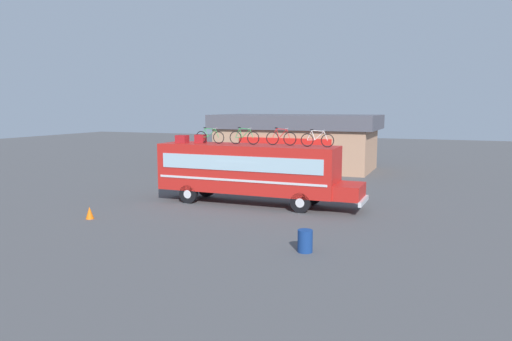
# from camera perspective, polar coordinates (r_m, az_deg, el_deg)

# --- Properties ---
(ground_plane) EXTENTS (120.00, 120.00, 0.00)m
(ground_plane) POSITION_cam_1_polar(r_m,az_deg,el_deg) (26.41, -1.07, -4.00)
(ground_plane) COLOR #4C4C4F
(bus) EXTENTS (11.43, 2.47, 3.28)m
(bus) POSITION_cam_1_polar(r_m,az_deg,el_deg) (26.02, -0.68, 0.14)
(bus) COLOR red
(bus) RESTS_ON ground
(luggage_bag_1) EXTENTS (0.64, 0.55, 0.44)m
(luggage_bag_1) POSITION_cam_1_polar(r_m,az_deg,el_deg) (27.59, -8.85, 3.75)
(luggage_bag_1) COLOR maroon
(luggage_bag_1) RESTS_ON bus
(luggage_bag_2) EXTENTS (0.57, 0.47, 0.47)m
(luggage_bag_2) POSITION_cam_1_polar(r_m,az_deg,el_deg) (27.48, -6.67, 3.81)
(luggage_bag_2) COLOR maroon
(luggage_bag_2) RESTS_ON bus
(rooftop_bicycle_1) EXTENTS (1.78, 0.44, 0.91)m
(rooftop_bicycle_1) POSITION_cam_1_polar(r_m,az_deg,el_deg) (27.01, -5.56, 4.06)
(rooftop_bicycle_1) COLOR black
(rooftop_bicycle_1) RESTS_ON bus
(rooftop_bicycle_2) EXTENTS (1.77, 0.44, 0.94)m
(rooftop_bicycle_2) POSITION_cam_1_polar(r_m,az_deg,el_deg) (26.19, -1.42, 4.01)
(rooftop_bicycle_2) COLOR black
(rooftop_bicycle_2) RESTS_ON bus
(rooftop_bicycle_3) EXTENTS (1.71, 0.44, 0.95)m
(rooftop_bicycle_3) POSITION_cam_1_polar(r_m,az_deg,el_deg) (25.58, 3.02, 3.92)
(rooftop_bicycle_3) COLOR black
(rooftop_bicycle_3) RESTS_ON bus
(rooftop_bicycle_4) EXTENTS (1.76, 0.44, 0.91)m
(rooftop_bicycle_4) POSITION_cam_1_polar(r_m,az_deg,el_deg) (24.65, 7.34, 3.70)
(rooftop_bicycle_4) COLOR black
(rooftop_bicycle_4) RESTS_ON bus
(roadside_building) EXTENTS (13.92, 7.07, 4.66)m
(roadside_building) POSITION_cam_1_polar(r_m,az_deg,el_deg) (41.32, 4.83, 3.54)
(roadside_building) COLOR tan
(roadside_building) RESTS_ON ground
(trash_bin) EXTENTS (0.56, 0.56, 0.83)m
(trash_bin) POSITION_cam_1_polar(r_m,az_deg,el_deg) (17.80, 5.91, -8.40)
(trash_bin) COLOR navy
(trash_bin) RESTS_ON ground
(traffic_cone) EXTENTS (0.39, 0.39, 0.59)m
(traffic_cone) POSITION_cam_1_polar(r_m,az_deg,el_deg) (24.19, -19.32, -4.80)
(traffic_cone) COLOR orange
(traffic_cone) RESTS_ON ground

